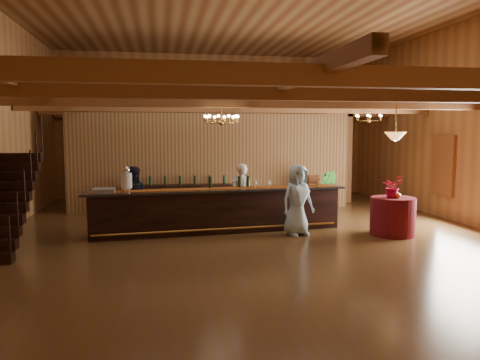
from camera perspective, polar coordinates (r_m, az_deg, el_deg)
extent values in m
plane|color=#55381A|center=(11.80, 1.01, -6.35)|extent=(14.00, 14.00, 0.00)
plane|color=olive|center=(11.94, 1.06, 20.43)|extent=(14.00, 14.00, 0.00)
cube|color=#AA773D|center=(18.47, -3.04, 6.58)|extent=(12.00, 0.10, 5.50)
cube|color=#AA773D|center=(4.85, 16.81, 8.83)|extent=(12.00, 0.10, 5.50)
cube|color=#AA773D|center=(13.97, 26.16, 6.29)|extent=(0.10, 14.00, 5.50)
cube|color=brown|center=(6.27, 10.67, 12.34)|extent=(11.90, 0.20, 0.28)
cube|color=brown|center=(8.64, 4.81, 10.56)|extent=(11.90, 0.20, 0.28)
cube|color=brown|center=(11.08, 1.53, 9.50)|extent=(11.90, 0.20, 0.28)
cube|color=brown|center=(13.53, -0.56, 8.81)|extent=(11.90, 0.20, 0.28)
cube|color=brown|center=(16.00, -1.99, 8.33)|extent=(11.90, 0.20, 0.28)
cube|color=brown|center=(18.28, -2.97, 8.00)|extent=(11.90, 0.20, 0.28)
cube|color=brown|center=(11.62, -21.67, 9.62)|extent=(0.18, 13.90, 0.22)
cube|color=brown|center=(11.58, 1.04, 10.04)|extent=(0.18, 13.90, 0.22)
cube|color=brown|center=(13.18, 20.91, 9.14)|extent=(0.18, 13.90, 0.22)
cube|color=brown|center=(16.04, -18.13, 2.33)|extent=(0.20, 0.20, 3.20)
cube|color=brown|center=(17.20, 13.07, 2.67)|extent=(0.20, 0.20, 3.20)
cube|color=brown|center=(14.96, -3.36, 2.18)|extent=(9.00, 0.18, 3.10)
cube|color=white|center=(14.79, 23.54, 1.68)|extent=(0.12, 1.05, 1.75)
cube|color=black|center=(11.08, -26.96, -3.04)|extent=(1.00, 0.28, 0.20)
cube|color=black|center=(11.32, -26.59, -1.83)|extent=(1.00, 0.28, 0.20)
cube|color=black|center=(11.56, -26.23, -0.67)|extent=(1.00, 0.28, 0.20)
cube|color=black|center=(11.81, -25.89, 0.44)|extent=(1.00, 0.28, 0.20)
cube|color=black|center=(12.07, -25.56, 1.51)|extent=(1.00, 0.28, 0.20)
cube|color=black|center=(12.33, -25.25, 2.53)|extent=(1.00, 0.28, 0.20)
cube|color=black|center=(17.24, 0.89, -0.68)|extent=(1.20, 0.60, 1.10)
cube|color=brown|center=(16.96, -9.13, -1.03)|extent=(1.00, 0.60, 1.00)
cube|color=black|center=(11.74, -2.66, -3.84)|extent=(6.27, 1.25, 1.04)
cube|color=black|center=(11.66, -2.67, -1.20)|extent=(6.59, 1.41, 0.05)
cube|color=maroon|center=(11.66, -2.67, -1.05)|extent=(6.14, 0.98, 0.01)
cylinder|color=#B48136|center=(11.40, -2.39, -5.99)|extent=(6.00, 0.61, 0.05)
cylinder|color=silver|center=(11.45, -13.65, -1.16)|extent=(0.18, 0.18, 0.08)
cylinder|color=silver|center=(11.42, -13.67, -0.06)|extent=(0.26, 0.26, 0.36)
sphere|color=silver|center=(11.40, -13.70, 1.19)|extent=(0.18, 0.18, 0.18)
cube|color=gray|center=(11.34, -16.24, -1.24)|extent=(0.50, 0.50, 0.10)
cube|color=brown|center=(12.33, 8.18, -0.06)|extent=(0.06, 0.06, 0.30)
cube|color=brown|center=(12.42, 9.41, -0.04)|extent=(0.06, 0.06, 0.30)
cylinder|color=brown|center=(12.37, 8.80, 0.09)|extent=(0.24, 0.24, 0.24)
cylinder|color=black|center=(11.73, -3.64, -0.30)|extent=(0.07, 0.07, 0.30)
cylinder|color=black|center=(11.90, -0.08, -0.21)|extent=(0.07, 0.07, 0.30)
cylinder|color=black|center=(11.96, 0.94, -0.18)|extent=(0.07, 0.07, 0.30)
cube|color=black|center=(14.59, -7.27, -2.32)|extent=(3.15, 0.62, 0.88)
cylinder|color=#62090B|center=(11.96, 18.12, -4.23)|extent=(1.07, 1.07, 0.93)
cylinder|color=#B48136|center=(11.00, -2.26, 8.24)|extent=(0.02, 0.02, 0.49)
sphere|color=#B48136|center=(10.99, -2.26, 6.96)|extent=(0.12, 0.12, 0.12)
torus|color=#B48136|center=(10.99, -2.26, 7.48)|extent=(0.80, 0.80, 0.04)
cylinder|color=#B48136|center=(14.45, 15.44, 7.69)|extent=(0.02, 0.02, 0.37)
sphere|color=#B48136|center=(14.45, 15.43, 6.96)|extent=(0.12, 0.12, 0.12)
torus|color=#B48136|center=(14.45, 15.44, 7.36)|extent=(0.80, 0.80, 0.04)
cylinder|color=#B48136|center=(11.79, 18.47, 7.04)|extent=(0.02, 0.02, 0.80)
cone|color=#D57F40|center=(11.79, 18.41, 5.10)|extent=(0.52, 0.52, 0.20)
imported|color=silver|center=(12.56, 0.14, -1.77)|extent=(0.63, 0.44, 1.67)
imported|color=black|center=(12.42, -12.91, -2.10)|extent=(0.80, 0.63, 1.62)
imported|color=#A7CDE3|center=(11.38, 7.02, -2.42)|extent=(0.97, 0.78, 1.73)
imported|color=#287023|center=(14.86, 10.30, -1.35)|extent=(0.87, 0.78, 1.33)
imported|color=#B20B30|center=(11.81, 18.08, -0.75)|extent=(0.60, 0.57, 0.54)
imported|color=#B48136|center=(11.79, 18.61, -1.41)|extent=(0.18, 0.18, 0.29)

